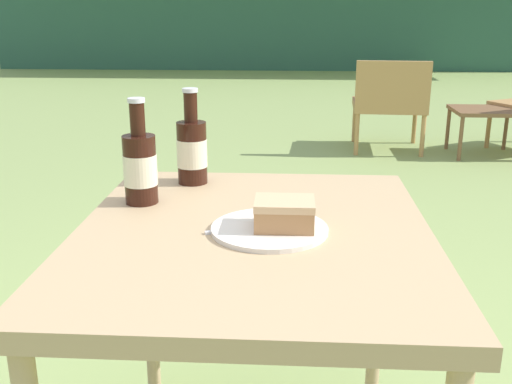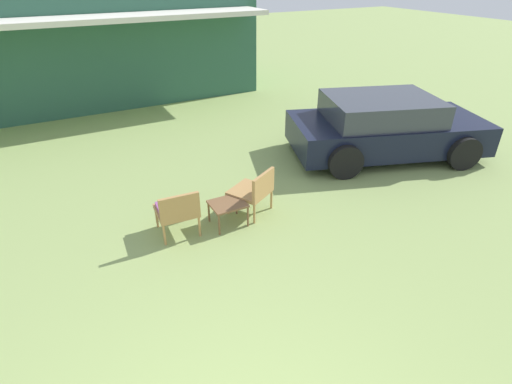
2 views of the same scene
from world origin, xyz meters
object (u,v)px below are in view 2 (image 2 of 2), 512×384
Objects in this scene: parked_car at (385,127)px; wicker_chair_plain at (254,190)px; garden_side_table at (228,205)px; wicker_chair_cushioned at (177,209)px.

parked_car is 3.50m from wicker_chair_plain.
parked_car is 4.01m from garden_side_table.
wicker_chair_cushioned is (-4.65, -0.75, -0.18)m from parked_car.
wicker_chair_plain is at bearing 11.34° from garden_side_table.
wicker_chair_cushioned is 0.97× the size of wicker_chair_plain.
wicker_chair_plain is 1.48× the size of garden_side_table.
garden_side_table is at bearing 174.85° from wicker_chair_cushioned.
garden_side_table is at bearing -148.50° from parked_car.
parked_car reaches higher than wicker_chair_plain.
wicker_chair_cushioned is 0.76m from garden_side_table.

